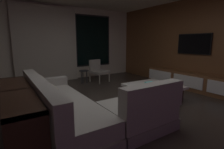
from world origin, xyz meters
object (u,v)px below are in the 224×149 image
book_stack_on_coffee_table (150,83)px  side_stool (84,73)px  console_table_behind_couch (19,111)px  sectional_couch (81,109)px  coffee_table (153,92)px  accent_chair_near_window (98,69)px  mounted_tv (194,44)px  media_console (193,82)px

book_stack_on_coffee_table → side_stool: 2.44m
side_stool → console_table_behind_couch: 3.41m
sectional_couch → coffee_table: (2.05, 0.30, -0.10)m
sectional_couch → coffee_table: size_ratio=2.16×
coffee_table → accent_chair_near_window: 2.52m
book_stack_on_coffee_table → mounted_tv: bearing=-0.0°
sectional_couch → side_stool: 3.03m
book_stack_on_coffee_table → side_stool: size_ratio=0.56×
book_stack_on_coffee_table → sectional_couch: bearing=-168.0°
accent_chair_near_window → mounted_tv: (1.99, -2.36, 0.92)m
media_console → accent_chair_near_window: bearing=125.3°
side_stool → media_console: bearing=-46.6°
accent_chair_near_window → side_stool: bearing=-175.4°
side_stool → console_table_behind_couch: size_ratio=0.22×
accent_chair_near_window → media_console: accent_chair_near_window is taller
mounted_tv → console_table_behind_couch: mounted_tv is taller
sectional_couch → book_stack_on_coffee_table: (2.06, 0.44, 0.09)m
side_stool → console_table_behind_couch: (-2.18, -2.62, 0.04)m
coffee_table → book_stack_on_coffee_table: (0.01, 0.14, 0.20)m
side_stool → media_console: 3.45m
accent_chair_near_window → side_stool: (-0.56, -0.05, -0.06)m
accent_chair_near_window → console_table_behind_couch: (-2.74, -2.66, -0.02)m
coffee_table → console_table_behind_couch: 2.98m
coffee_table → mounted_tv: size_ratio=1.11×
coffee_table → console_table_behind_couch: bearing=-176.8°
accent_chair_near_window → media_console: size_ratio=0.25×
accent_chair_near_window → side_stool: accent_chair_near_window is taller
book_stack_on_coffee_table → media_console: media_console is taller
coffee_table → mounted_tv: 2.12m
sectional_couch → mounted_tv: bearing=6.5°
sectional_couch → media_console: bearing=3.8°
sectional_couch → media_console: size_ratio=0.81×
book_stack_on_coffee_table → media_console: size_ratio=0.08×
media_console → mounted_tv: (0.18, 0.20, 1.10)m
media_console → mounted_tv: mounted_tv is taller
accent_chair_near_window → console_table_behind_couch: size_ratio=0.37×
book_stack_on_coffee_table → console_table_behind_couch: 2.99m
book_stack_on_coffee_table → mounted_tv: 2.01m
mounted_tv → coffee_table: bearing=-175.5°
book_stack_on_coffee_table → coffee_table: bearing=-93.6°
sectional_couch → mounted_tv: mounted_tv is taller
mounted_tv → console_table_behind_couch: bearing=-176.3°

